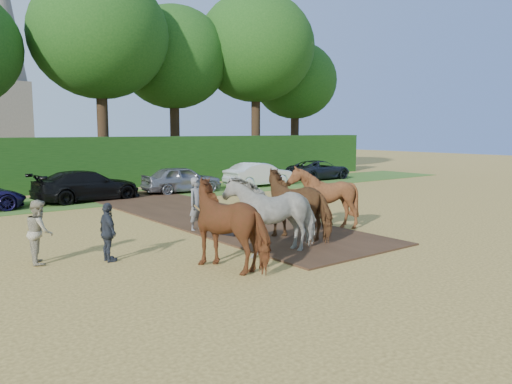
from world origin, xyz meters
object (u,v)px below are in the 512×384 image
plough_team (284,208)px  church (1,40)px  spectator_far (108,232)px  parked_cars (154,182)px  spectator_near (39,232)px

plough_team → church: (3.36, 53.95, 12.65)m
spectator_far → parked_cars: (6.96, 11.50, -0.07)m
spectator_near → church: bearing=-1.0°
plough_team → parked_cars: plough_team is taller
church → spectator_near: bearing=-100.6°
parked_cars → church: 43.20m
spectator_near → parked_cars: spectator_near is taller
spectator_far → church: (8.23, 52.68, 12.96)m
spectator_near → spectator_far: spectator_near is taller
plough_team → spectator_far: bearing=165.3°
spectator_far → plough_team: 5.04m
spectator_far → parked_cars: 13.44m
plough_team → parked_cars: (2.09, 12.78, -0.39)m
spectator_far → plough_team: bearing=-104.7°
spectator_far → plough_team: (4.87, -1.28, 0.31)m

